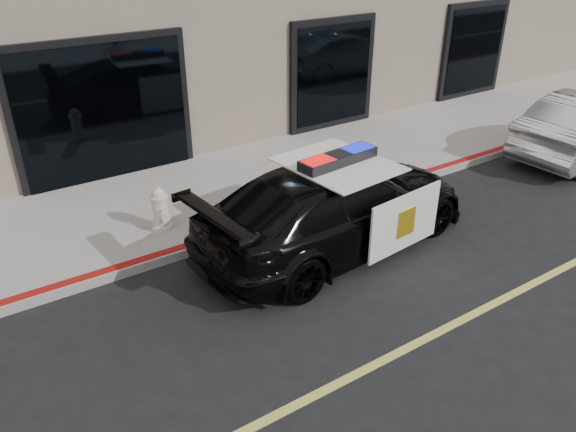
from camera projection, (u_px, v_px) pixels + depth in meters
ground at (381, 362)px, 6.81m from camera, size 120.00×120.00×0.00m
sidewalk_n at (195, 197)px, 10.64m from camera, size 60.00×3.50×0.15m
police_car at (336, 205)px, 8.92m from camera, size 2.97×5.29×1.60m
fire_hydrant at (160, 210)px, 9.25m from camera, size 0.34×0.48×0.76m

